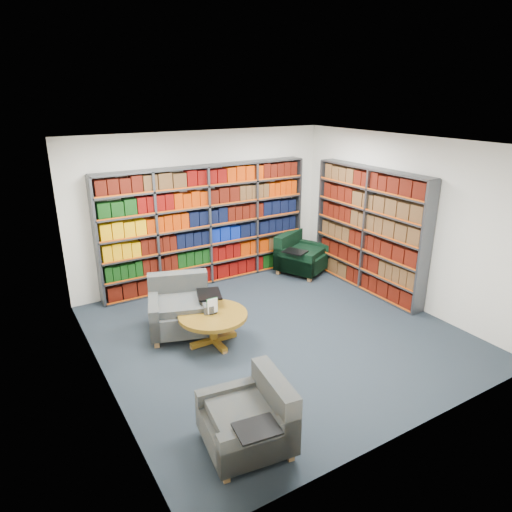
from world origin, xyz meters
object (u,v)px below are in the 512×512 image
chair_green_right (299,257)px  chair_teal_front (253,420)px  chair_teal_left (180,309)px  coffee_table (213,320)px

chair_green_right → chair_teal_front: (-3.24, -3.69, -0.01)m
chair_teal_left → coffee_table: bearing=-68.4°
chair_teal_left → coffee_table: (0.25, -0.63, 0.04)m
chair_green_right → coffee_table: 3.16m
chair_teal_left → chair_teal_front: bearing=-96.3°
chair_teal_front → coffee_table: bearing=75.2°
chair_teal_left → chair_teal_front: 2.69m
chair_green_right → chair_teal_front: size_ratio=1.12×
chair_green_right → chair_teal_left: bearing=-161.0°
coffee_table → chair_teal_left: bearing=111.6°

